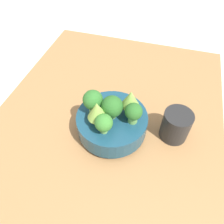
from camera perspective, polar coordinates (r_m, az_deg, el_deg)
ground_plane at (r=0.78m, az=-1.81°, el=-4.46°), size 6.00×6.00×0.00m
table at (r=0.77m, az=-1.84°, el=-3.72°), size 1.08×0.79×0.03m
bowl at (r=0.70m, az=-0.00°, el=-2.86°), size 0.22×0.22×0.08m
broccoli_floret_back at (r=0.66m, az=-5.02°, el=2.98°), size 0.06×0.06×0.08m
broccoli_floret_center at (r=0.64m, az=-0.00°, el=1.35°), size 0.07×0.07×0.08m
romanesco_piece_near at (r=0.65m, az=4.87°, el=3.25°), size 0.06×0.06×0.09m
broccoli_floret_left at (r=0.61m, az=-2.18°, el=-2.93°), size 0.05×0.05×0.07m
broccoli_floret_front at (r=0.63m, az=5.64°, el=-0.12°), size 0.05×0.05×0.07m
romanesco_piece_far at (r=0.62m, az=-3.87°, el=0.21°), size 0.06×0.06×0.09m
cup at (r=0.71m, az=16.32°, el=-3.37°), size 0.09×0.09×0.10m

